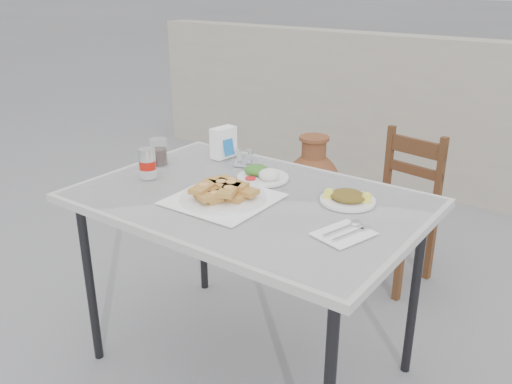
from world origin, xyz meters
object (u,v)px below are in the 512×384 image
Objects in this scene: chair at (398,206)px; salad_rice_plate at (262,174)px; pide_plate at (223,191)px; cola_glass at (159,153)px; cafe_table at (249,209)px; napkin_holder at (223,142)px; soda_can at (147,163)px; condiment_caddy at (246,159)px; terracotta_urn at (312,188)px; salad_chopped_plate at (348,198)px.

salad_rice_plate is at bearing -96.39° from chair.
cola_glass is (-0.51, 0.15, 0.02)m from pide_plate.
cola_glass is at bearing -116.77° from chair.
napkin_holder is (-0.39, 0.31, 0.13)m from cafe_table.
soda_can is 0.45m from condiment_caddy.
salad_rice_plate is at bearing 110.08° from cafe_table.
napkin_holder reaches higher than cola_glass.
condiment_caddy is (-0.17, 0.10, 0.01)m from salad_rice_plate.
pide_plate reaches higher than salad_rice_plate.
condiment_caddy is 1.23m from terracotta_urn.
napkin_holder is at bearing 158.20° from salad_rice_plate.
pide_plate reaches higher than salad_chopped_plate.
cola_glass is at bearing 173.66° from cafe_table.
salad_rice_plate is at bearing 178.66° from salad_chopped_plate.
condiment_caddy is 0.19× the size of terracotta_urn.
pide_plate is 0.28m from salad_rice_plate.
condiment_caddy is at bearing 58.99° from soda_can.
salad_chopped_plate is at bearing -1.34° from salad_rice_plate.
salad_chopped_plate is at bearing -54.25° from terracotta_urn.
chair is (0.76, 1.04, -0.43)m from cola_glass.
chair is at bearing 99.32° from salad_chopped_plate.
cafe_table is 9.36× the size of napkin_holder.
salad_rice_plate is at bearing 13.54° from cola_glass.
pide_plate is at bearing -87.40° from salad_rice_plate.
salad_rice_plate is at bearing 35.19° from soda_can.
pide_plate is 0.41m from soda_can.
napkin_holder is (0.18, 0.25, 0.02)m from cola_glass.
cafe_table is at bearing -90.55° from chair.
cafe_table is 11.64× the size of cola_glass.
salad_chopped_plate is at bearing 26.79° from cafe_table.
salad_rice_plate is 0.52m from cola_glass.
napkin_holder is 0.17× the size of chair.
cafe_table is 0.21m from salad_rice_plate.
pide_plate is at bearing -92.34° from chair.
cafe_table is at bearing 11.86° from soda_can.
pide_plate is 0.54m from cola_glass.
condiment_caddy reaches higher than terracotta_urn.
cafe_table is at bearing -69.53° from terracotta_urn.
soda_can is at bearing -144.81° from salad_rice_plate.
salad_rice_plate is 0.49m from soda_can.
salad_rice_plate is 0.35m from napkin_holder.
napkin_holder reaches higher than terracotta_urn.
condiment_caddy is 1.01m from chair.
condiment_caddy reaches higher than chair.
condiment_caddy is at bearing 168.93° from salad_chopped_plate.
chair is (0.19, 1.11, -0.33)m from cafe_table.
cafe_table is at bearing -6.34° from cola_glass.
condiment_caddy is (-0.24, 0.29, 0.08)m from cafe_table.
soda_can reaches higher than terracotta_urn.
cola_glass reaches higher than condiment_caddy.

